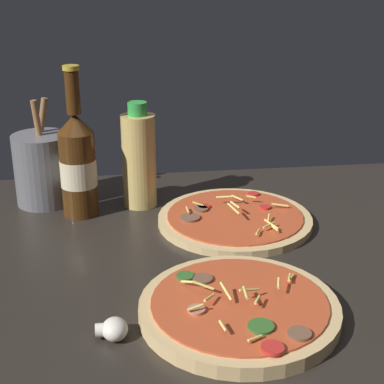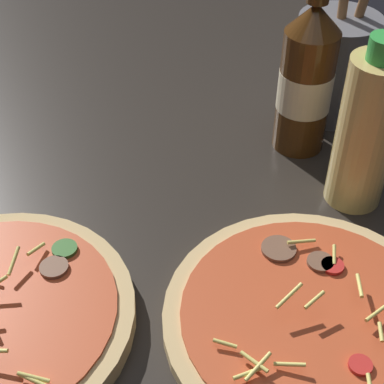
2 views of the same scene
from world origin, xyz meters
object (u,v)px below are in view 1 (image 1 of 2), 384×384
pizza_far (235,219)px  beer_bottle (78,163)px  utensil_crock (43,168)px  mushroom_left (113,329)px  pizza_near (239,308)px  oil_bottle (139,159)px

pizza_far → beer_bottle: beer_bottle is taller
pizza_far → utensil_crock: bearing=157.2°
utensil_crock → mushroom_left: bearing=-74.7°
utensil_crock → pizza_near: bearing=-56.1°
utensil_crock → oil_bottle: bearing=-11.5°
utensil_crock → pizza_far: bearing=-22.8°
oil_bottle → pizza_far: bearing=-33.4°
oil_bottle → pizza_near: bearing=-74.5°
oil_bottle → utensil_crock: 18.70cm
beer_bottle → oil_bottle: 11.50cm
beer_bottle → mushroom_left: bearing=-82.0°
pizza_near → pizza_far: same height
beer_bottle → oil_bottle: bearing=14.8°
pizza_near → pizza_far: bearing=79.8°
beer_bottle → utensil_crock: bearing=136.9°
oil_bottle → mushroom_left: 43.77cm
pizza_far → mushroom_left: pizza_far is taller
mushroom_left → utensil_crock: (-12.71, 46.42, 5.58)cm
pizza_near → utensil_crock: 52.77cm
utensil_crock → beer_bottle: bearing=-43.1°
pizza_near → utensil_crock: utensil_crock is taller
pizza_far → mushroom_left: size_ratio=6.83×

